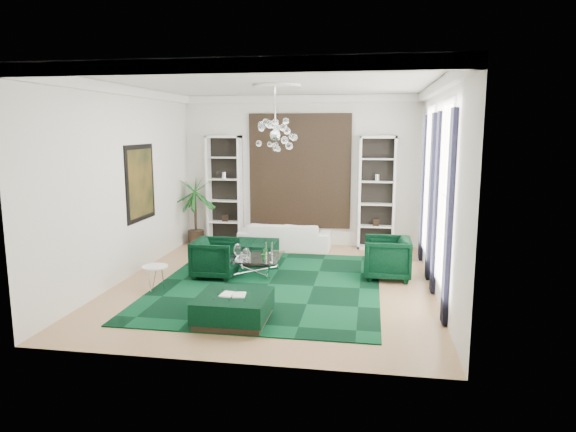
% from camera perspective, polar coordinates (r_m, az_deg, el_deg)
% --- Properties ---
extents(floor, '(6.00, 7.00, 0.02)m').
position_cam_1_polar(floor, '(10.10, -1.44, -7.50)').
color(floor, tan).
rests_on(floor, ground).
extents(ceiling, '(6.00, 7.00, 0.02)m').
position_cam_1_polar(ceiling, '(9.68, -1.54, 14.64)').
color(ceiling, white).
rests_on(ceiling, ground).
extents(wall_back, '(6.00, 0.02, 3.80)m').
position_cam_1_polar(wall_back, '(13.16, 1.35, 5.01)').
color(wall_back, silver).
rests_on(wall_back, ground).
extents(wall_front, '(6.00, 0.02, 3.80)m').
position_cam_1_polar(wall_front, '(6.32, -7.38, -0.17)').
color(wall_front, silver).
rests_on(wall_front, ground).
extents(wall_left, '(0.02, 7.00, 3.80)m').
position_cam_1_polar(wall_left, '(10.68, -17.60, 3.47)').
color(wall_left, silver).
rests_on(wall_left, ground).
extents(wall_right, '(0.02, 7.00, 3.80)m').
position_cam_1_polar(wall_right, '(9.62, 16.44, 2.88)').
color(wall_right, silver).
rests_on(wall_right, ground).
extents(crown_molding, '(6.00, 7.00, 0.18)m').
position_cam_1_polar(crown_molding, '(9.67, -1.54, 13.99)').
color(crown_molding, white).
rests_on(crown_molding, ceiling).
extents(ceiling_medallion, '(0.90, 0.90, 0.05)m').
position_cam_1_polar(ceiling_medallion, '(9.97, -1.21, 14.27)').
color(ceiling_medallion, white).
rests_on(ceiling_medallion, ceiling).
extents(tapestry, '(2.50, 0.06, 2.80)m').
position_cam_1_polar(tapestry, '(13.11, 1.32, 4.99)').
color(tapestry, black).
rests_on(tapestry, wall_back).
extents(shelving_left, '(0.90, 0.38, 2.80)m').
position_cam_1_polar(shelving_left, '(13.42, -7.07, 2.88)').
color(shelving_left, white).
rests_on(shelving_left, floor).
extents(shelving_right, '(0.90, 0.38, 2.80)m').
position_cam_1_polar(shelving_right, '(12.89, 9.84, 2.54)').
color(shelving_right, white).
rests_on(shelving_right, floor).
extents(painting, '(0.04, 1.30, 1.60)m').
position_cam_1_polar(painting, '(11.20, -16.03, 3.56)').
color(painting, black).
rests_on(painting, wall_left).
extents(window_near, '(0.03, 1.10, 2.90)m').
position_cam_1_polar(window_near, '(8.73, 17.04, 2.20)').
color(window_near, white).
rests_on(window_near, wall_right).
extents(curtain_near_a, '(0.07, 0.30, 3.25)m').
position_cam_1_polar(curtain_near_a, '(8.00, 17.44, -0.29)').
color(curtain_near_a, black).
rests_on(curtain_near_a, floor).
extents(curtain_near_b, '(0.07, 0.30, 3.25)m').
position_cam_1_polar(curtain_near_b, '(9.52, 16.13, 1.32)').
color(curtain_near_b, black).
rests_on(curtain_near_b, floor).
extents(window_far, '(0.03, 1.10, 2.90)m').
position_cam_1_polar(window_far, '(11.10, 15.39, 3.79)').
color(window_far, white).
rests_on(window_far, wall_right).
extents(curtain_far_a, '(0.07, 0.30, 3.25)m').
position_cam_1_polar(curtain_far_a, '(10.35, 15.59, 1.99)').
color(curtain_far_a, black).
rests_on(curtain_far_a, floor).
extents(curtain_far_b, '(0.07, 0.30, 3.25)m').
position_cam_1_polar(curtain_far_b, '(11.89, 14.78, 2.98)').
color(curtain_far_b, black).
rests_on(curtain_far_b, floor).
extents(rug, '(4.20, 5.00, 0.02)m').
position_cam_1_polar(rug, '(9.98, -2.14, -7.60)').
color(rug, black).
rests_on(rug, floor).
extents(sofa, '(2.25, 0.88, 0.66)m').
position_cam_1_polar(sofa, '(12.80, -0.32, -2.23)').
color(sofa, white).
rests_on(sofa, floor).
extents(armchair_left, '(0.86, 0.84, 0.78)m').
position_cam_1_polar(armchair_left, '(10.49, -8.05, -4.66)').
color(armchair_left, black).
rests_on(armchair_left, floor).
extents(armchair_right, '(0.92, 0.90, 0.84)m').
position_cam_1_polar(armchair_right, '(10.48, 10.92, -4.59)').
color(armchair_right, black).
rests_on(armchair_right, floor).
extents(coffee_table, '(1.14, 1.14, 0.39)m').
position_cam_1_polar(coffee_table, '(10.63, -3.86, -5.49)').
color(coffee_table, white).
rests_on(coffee_table, floor).
extents(ottoman_side, '(1.01, 1.01, 0.45)m').
position_cam_1_polar(ottoman_side, '(11.66, -3.84, -3.97)').
color(ottoman_side, black).
rests_on(ottoman_side, floor).
extents(ottoman_front, '(1.09, 1.09, 0.44)m').
position_cam_1_polar(ottoman_front, '(8.12, -6.06, -10.20)').
color(ottoman_front, black).
rests_on(ottoman_front, floor).
extents(book, '(0.40, 0.26, 0.03)m').
position_cam_1_polar(book, '(8.05, -6.09, -8.64)').
color(book, white).
rests_on(book, ottoman_front).
extents(side_table, '(0.47, 0.47, 0.46)m').
position_cam_1_polar(side_table, '(9.89, -14.51, -6.75)').
color(side_table, white).
rests_on(side_table, floor).
extents(palm, '(1.40, 1.40, 2.25)m').
position_cam_1_polar(palm, '(13.37, -10.29, 1.58)').
color(palm, '#19591E').
rests_on(palm, floor).
extents(chandelier, '(0.80, 0.80, 0.72)m').
position_cam_1_polar(chandelier, '(9.69, -1.44, 8.96)').
color(chandelier, white).
rests_on(chandelier, ceiling).
extents(table_plant, '(0.14, 0.11, 0.25)m').
position_cam_1_polar(table_plant, '(10.26, -2.63, -4.18)').
color(table_plant, '#19591E').
rests_on(table_plant, coffee_table).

